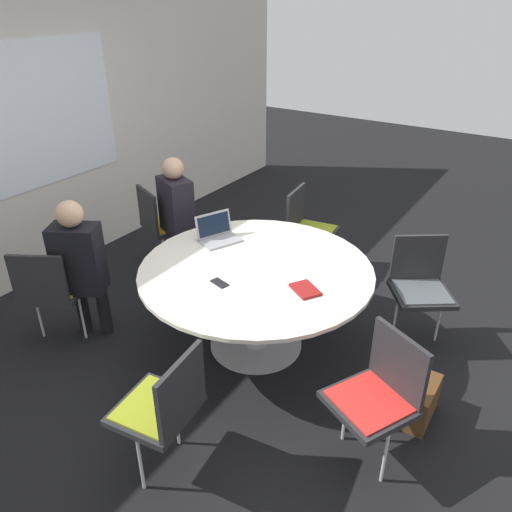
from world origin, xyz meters
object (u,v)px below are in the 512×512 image
Objects in this scene: chair_0 at (161,221)px; chair_5 at (307,224)px; chair_1 at (49,287)px; person_1 at (80,262)px; chair_3 at (379,390)px; spiral_notebook at (305,289)px; laptop at (217,234)px; person_0 at (178,209)px; cell_phone at (220,283)px; chair_2 at (164,404)px; handbag at (421,402)px; chair_4 at (420,282)px.

chair_5 is at bearing 52.59° from chair_0.
person_1 is (0.19, -0.17, 0.19)m from chair_1.
spiral_notebook is at bearing -4.49° from chair_3.
chair_1 is 1.38m from laptop.
chair_5 is at bearing 59.02° from person_0.
cell_phone is (-1.61, -0.14, 0.20)m from chair_5.
chair_5 reaches higher than cell_phone.
chair_2 reaches higher than cell_phone.
chair_3 is 1.00× the size of chair_5.
handbag is (-1.34, -1.59, -0.39)m from chair_5.
chair_2 is (-1.85, -1.73, 0.00)m from chair_0.
chair_0 reaches higher than handbag.
chair_0 is 2.25× the size of laptop.
chair_3 is 2.25× the size of laptop.
chair_3 is 0.63m from handbag.
chair_3 is 0.71× the size of person_1.
chair_4 is at bearing -46.52° from laptop.
chair_4 reaches higher than handbag.
cell_phone is at bearing -13.00° from person_1.
cell_phone is (0.33, -1.10, 0.01)m from person_1.
chair_2 is 5.70× the size of cell_phone.
chair_2 and chair_3 have the same top height.
spiral_notebook is at bearing -84.30° from laptop.
chair_3 reaches higher than handbag.
person_1 is at bearing -52.82° from chair_0.
cell_phone is 0.43× the size of handbag.
chair_5 is at bearing 34.18° from person_1.
chair_5 is 1.63m from cell_phone.
chair_4 is 2.43× the size of handbag.
laptop is at bearing 3.26° from chair_3.
chair_1 is at bearing 106.25° from handbag.
laptop is 0.71m from cell_phone.
chair_1 is 1.00× the size of chair_5.
chair_2 is (-0.43, -1.59, 0.00)m from chair_1.
chair_5 is at bearing -24.85° from chair_3.
laptop reaches higher than chair_3.
chair_0 is at bearing 36.07° from chair_2.
chair_2 is at bearing -161.48° from cell_phone.
chair_1 is 0.71× the size of person_1.
chair_2 is 1.00× the size of chair_3.
chair_3 is 2.31m from chair_5.
handbag is (-0.28, -1.89, -0.64)m from laptop.
chair_3 and chair_5 have the same top height.
person_0 reaches higher than chair_5.
person_0 is at bearing 63.05° from person_1.
laptop is at bearing 38.14° from cell_phone.
chair_3 is at bearing 30.79° from chair_5.
chair_1 is 1.00× the size of chair_3.
cell_phone is at bearing -2.41° from chair_5.
chair_4 is 1.00m from handbag.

